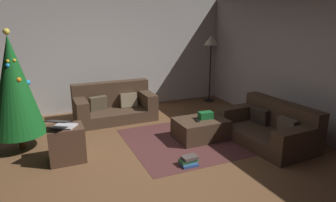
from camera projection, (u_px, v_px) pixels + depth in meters
The scene contains 14 objects.
ground_plane at pixel (148, 164), 4.44m from camera, with size 6.40×6.40×0.00m, color brown.
rear_partition at pixel (100, 54), 6.86m from camera, with size 6.40×0.12×2.60m, color #BCB7B2.
corner_partition at pixel (311, 65), 5.31m from camera, with size 0.12×6.40×2.60m, color #B5B0AB.
couch_left at pixel (114, 106), 6.36m from camera, with size 1.67×0.86×0.78m.
couch_right at pixel (270, 128), 5.17m from camera, with size 1.03×1.65×0.70m.
ottoman at pixel (201, 129), 5.34m from camera, with size 0.90×0.65×0.36m, color #473323.
gift_box at pixel (206, 115), 5.31m from camera, with size 0.25×0.15×0.13m, color #19662D.
tv_remote at pixel (197, 120), 5.22m from camera, with size 0.05×0.16×0.02m, color black.
christmas_tree at pixel (14, 86), 4.69m from camera, with size 0.84×0.84×1.96m.
side_table at pixel (66, 144), 4.48m from camera, with size 0.52×0.44×0.55m, color #4C3323.
laptop at pixel (62, 124), 4.33m from camera, with size 0.48×0.50×0.17m.
book_stack at pixel (189, 161), 4.38m from camera, with size 0.29×0.22×0.14m.
corner_lamp at pixel (211, 45), 7.45m from camera, with size 0.36×0.36×1.70m.
area_rug at pixel (200, 138), 5.39m from camera, with size 2.60×2.00×0.01m, color #512A28.
Camera 1 is at (-1.34, -3.80, 2.10)m, focal length 31.62 mm.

